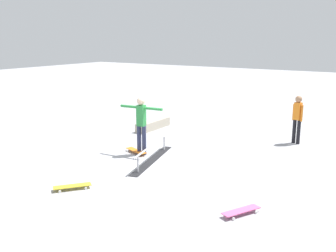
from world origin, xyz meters
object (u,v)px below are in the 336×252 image
Objects in this scene: skate_ledge at (153,125)px; bystander_orange_shirt at (297,117)px; loose_skateboard_yellow at (72,186)px; loose_skateboard_pink at (241,211)px; skater_main at (141,121)px; skateboard_main at (136,151)px; grind_rail at (152,153)px.

bystander_orange_shirt is (-0.77, 4.82, 0.69)m from skate_ledge.
bystander_orange_shirt is at bearing 12.69° from loose_skateboard_yellow.
skate_ledge is 2.20× the size of loose_skateboard_yellow.
skater_main is at bearing 88.11° from loose_skateboard_pink.
loose_skateboard_yellow is (0.82, -3.54, 0.00)m from loose_skateboard_pink.
skateboard_main is at bearing 47.35° from loose_skateboard_yellow.
bystander_orange_shirt is at bearing -115.07° from skateboard_main.
loose_skateboard_yellow is (5.61, 1.78, -0.08)m from skate_ledge.
skater_main is (2.71, 1.50, 0.79)m from skate_ledge.
skater_main is 3.04m from loose_skateboard_yellow.
loose_skateboard_pink is at bearing 172.82° from skateboard_main.
grind_rail is 4.72m from bystander_orange_shirt.
skateboard_main is 0.55× the size of bystander_orange_shirt.
loose_skateboard_pink is (2.07, 3.82, -0.87)m from skater_main.
skater_main reaches higher than loose_skateboard_pink.
skate_ledge is at bearing -44.24° from skateboard_main.
skate_ledge reaches higher than skateboard_main.
skater_main is at bearing -132.11° from grind_rail.
grind_rail is 3.53× the size of loose_skateboard_yellow.
grind_rail is at bearing -32.64° from skater_main.
loose_skateboard_yellow is (2.90, 0.28, -0.87)m from skater_main.
loose_skateboard_pink is (5.56, 0.50, -0.77)m from bystander_orange_shirt.
skate_ledge is at bearing -155.49° from bystander_orange_shirt.
skate_ledge is 7.16m from loose_skateboard_pink.
bystander_orange_shirt is (-3.50, 3.51, 0.77)m from skateboard_main.
bystander_orange_shirt reaches higher than loose_skateboard_pink.
grind_rail is at bearing 179.89° from skateboard_main.
loose_skateboard_yellow is at bearing 17.62° from skate_ledge.
grind_rail is 3.30× the size of loose_skateboard_pink.
skater_main is at bearing -118.19° from bystander_orange_shirt.
skateboard_main is at bearing 178.98° from skater_main.
skater_main reaches higher than skate_ledge.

